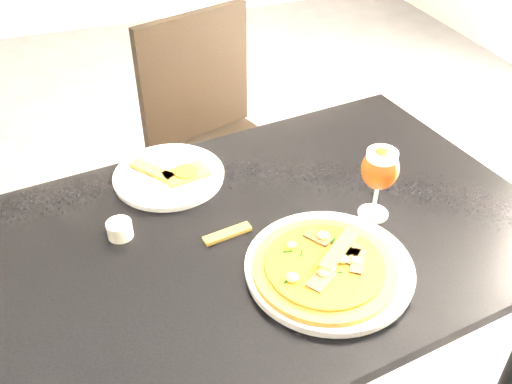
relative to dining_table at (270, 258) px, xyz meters
name	(u,v)px	position (x,y,z in m)	size (l,w,h in m)	color
ground	(195,344)	(-0.13, 0.33, -0.66)	(6.00, 6.00, 0.00)	#4C4C4E
dining_table	(270,258)	(0.00, 0.00, 0.00)	(1.29, 0.94, 0.75)	black
chair_far	(219,145)	(0.09, 0.71, -0.14)	(0.55, 0.55, 0.94)	black
plate_main	(329,268)	(0.06, -0.16, 0.10)	(0.33, 0.33, 0.02)	white
pizza	(325,266)	(0.05, -0.17, 0.12)	(0.29, 0.29, 0.03)	olive
plate_second	(169,176)	(-0.17, 0.26, 0.10)	(0.27, 0.27, 0.01)	white
crust_scraps	(175,172)	(-0.15, 0.25, 0.11)	(0.18, 0.14, 0.01)	olive
loose_crust	(227,234)	(-0.10, 0.01, 0.09)	(0.11, 0.02, 0.01)	olive
sauce_cup	(120,229)	(-0.31, 0.09, 0.11)	(0.06, 0.06, 0.04)	silver
beer_glass	(380,169)	(0.24, -0.03, 0.21)	(0.08, 0.08, 0.17)	silver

